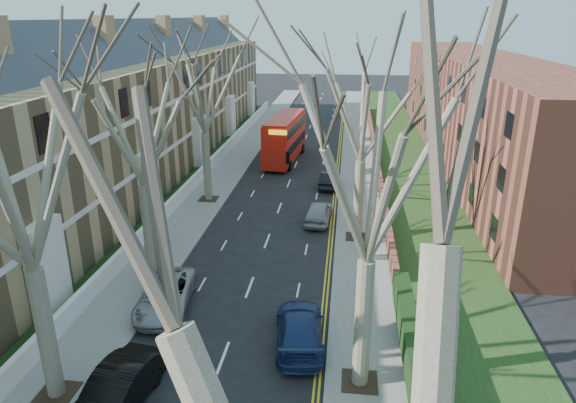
% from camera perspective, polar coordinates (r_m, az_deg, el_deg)
% --- Properties ---
extents(pavement_left, '(3.00, 102.00, 0.12)m').
position_cam_1_polar(pavement_left, '(50.69, -5.90, 4.40)').
color(pavement_left, slate).
rests_on(pavement_left, ground).
extents(pavement_right, '(3.00, 102.00, 0.12)m').
position_cam_1_polar(pavement_right, '(49.53, 7.82, 3.95)').
color(pavement_right, slate).
rests_on(pavement_right, ground).
extents(terrace_left, '(9.70, 78.00, 13.60)m').
position_cam_1_polar(terrace_left, '(44.47, -18.18, 8.56)').
color(terrace_left, '#9A7D4E').
rests_on(terrace_left, ground).
extents(flats_right, '(13.97, 54.00, 10.00)m').
position_cam_1_polar(flats_right, '(53.85, 20.48, 9.55)').
color(flats_right, brown).
rests_on(flats_right, ground).
extents(front_wall_left, '(0.30, 78.00, 1.00)m').
position_cam_1_polar(front_wall_left, '(43.54, -10.29, 2.32)').
color(front_wall_left, white).
rests_on(front_wall_left, ground).
extents(grass_verge_right, '(6.00, 102.00, 0.06)m').
position_cam_1_polar(grass_verge_right, '(49.82, 13.01, 3.81)').
color(grass_verge_right, '#1B3312').
rests_on(grass_verge_right, ground).
extents(tree_left_mid, '(10.50, 10.50, 14.71)m').
position_cam_1_polar(tree_left_mid, '(18.48, -28.40, 4.93)').
color(tree_left_mid, brown).
rests_on(tree_left_mid, ground).
extents(tree_left_far, '(10.15, 10.15, 14.22)m').
position_cam_1_polar(tree_left_far, '(27.15, -16.48, 9.95)').
color(tree_left_far, brown).
rests_on(tree_left_far, ground).
extents(tree_left_dist, '(10.50, 10.50, 14.71)m').
position_cam_1_polar(tree_left_dist, '(38.33, -9.56, 13.68)').
color(tree_left_dist, brown).
rests_on(tree_left_dist, ground).
extents(tree_right_mid, '(10.50, 10.50, 14.71)m').
position_cam_1_polar(tree_right_mid, '(17.14, 9.45, 6.07)').
color(tree_right_mid, brown).
rests_on(tree_right_mid, ground).
extents(tree_right_far, '(10.15, 10.15, 14.22)m').
position_cam_1_polar(tree_right_far, '(30.95, 8.42, 11.69)').
color(tree_right_far, brown).
rests_on(tree_right_far, ground).
extents(double_decker_bus, '(3.28, 10.41, 4.31)m').
position_cam_1_polar(double_decker_bus, '(50.66, -0.34, 6.89)').
color(double_decker_bus, '#B8190D').
rests_on(double_decker_bus, ground).
extents(car_left_mid, '(2.30, 5.00, 1.59)m').
position_cam_1_polar(car_left_mid, '(20.76, -18.51, -19.32)').
color(car_left_mid, black).
rests_on(car_left_mid, ground).
extents(car_left_far, '(3.08, 5.46, 1.44)m').
position_cam_1_polar(car_left_far, '(26.19, -13.48, -10.08)').
color(car_left_far, gray).
rests_on(car_left_far, ground).
extents(car_right_near, '(2.63, 5.29, 1.48)m').
position_cam_1_polar(car_right_near, '(23.05, 1.30, -13.93)').
color(car_right_near, navy).
rests_on(car_right_near, ground).
extents(car_right_mid, '(1.97, 4.36, 1.45)m').
position_cam_1_polar(car_right_mid, '(35.71, 3.42, -1.17)').
color(car_right_mid, gray).
rests_on(car_right_mid, ground).
extents(car_right_far, '(1.68, 4.05, 1.30)m').
position_cam_1_polar(car_right_far, '(43.09, 4.61, 2.45)').
color(car_right_far, black).
rests_on(car_right_far, ground).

